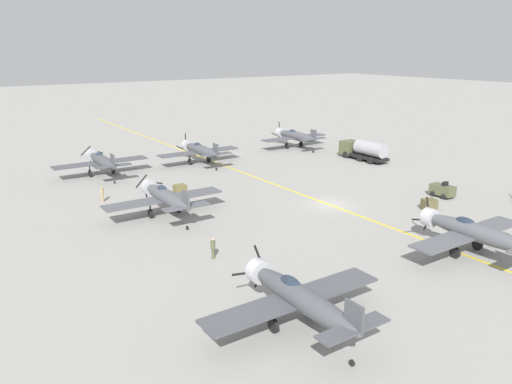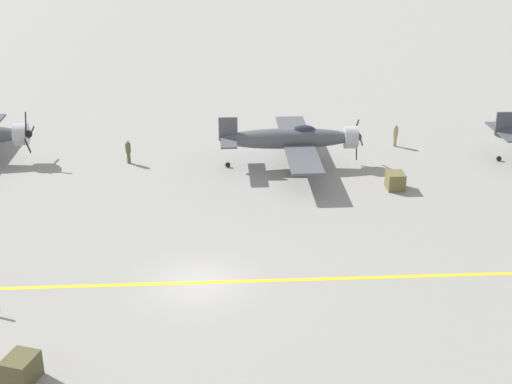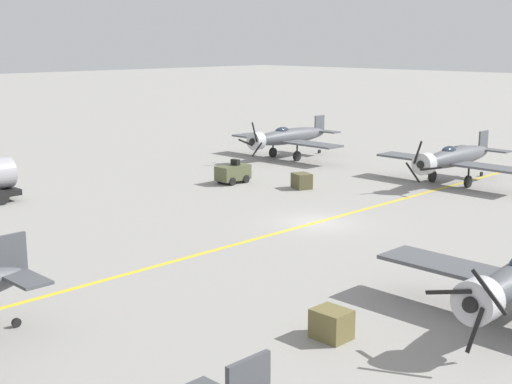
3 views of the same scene
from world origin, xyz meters
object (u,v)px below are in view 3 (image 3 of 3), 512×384
Objects in this scene: tow_tractor at (233,173)px; supply_crate_mid_lane at (331,324)px; airplane_near_right at (288,137)px; supply_crate_by_tanker at (302,181)px; airplane_near_center at (453,158)px.

supply_crate_mid_lane is (-23.69, 17.31, -0.24)m from tow_tractor.
airplane_near_right is 13.59m from supply_crate_by_tanker.
supply_crate_by_tanker is 1.03× the size of supply_crate_mid_lane.
airplane_near_right is 16.85m from airplane_near_center.
supply_crate_mid_lane is (-28.49, 28.67, -1.46)m from airplane_near_right.
supply_crate_by_tanker is at bearing 146.27° from airplane_near_right.
airplane_near_center is 4.62× the size of tow_tractor.
tow_tractor is 1.92× the size of supply_crate_by_tanker.
airplane_near_right reaches higher than tow_tractor.
airplane_near_right is 40.44m from supply_crate_mid_lane.
tow_tractor is at bearing -36.16° from supply_crate_mid_lane.
airplane_near_right is 12.39m from tow_tractor.
tow_tractor is 5.52m from supply_crate_by_tanker.
airplane_near_center is at bearing -170.50° from airplane_near_right.
airplane_near_right is 9.10× the size of supply_crate_mid_lane.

